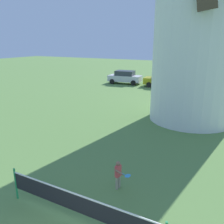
# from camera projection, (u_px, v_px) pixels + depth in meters

# --- Properties ---
(tennis_net) EXTENTS (4.95, 0.06, 1.10)m
(tennis_net) POSITION_uv_depth(u_px,v_px,m) (78.00, 204.00, 6.47)
(tennis_net) COLOR #238E4C
(tennis_net) RESTS_ON ground_plane
(player_far) EXTENTS (0.65, 0.53, 1.05)m
(player_far) POSITION_uv_depth(u_px,v_px,m) (119.00, 174.00, 8.11)
(player_far) COLOR #9E937F
(player_far) RESTS_ON ground_plane
(parked_car_silver) EXTENTS (4.07, 2.22, 1.56)m
(parked_car_silver) POSITION_uv_depth(u_px,v_px,m) (125.00, 77.00, 28.53)
(parked_car_silver) COLOR silver
(parked_car_silver) RESTS_ON ground_plane
(parked_car_mustard) EXTENTS (4.54, 2.27, 1.56)m
(parked_car_mustard) POSITION_uv_depth(u_px,v_px,m) (164.00, 80.00, 26.40)
(parked_car_mustard) COLOR #999919
(parked_car_mustard) RESTS_ON ground_plane
(parked_car_blue) EXTENTS (4.07, 2.42, 1.56)m
(parked_car_blue) POSITION_uv_depth(u_px,v_px,m) (214.00, 84.00, 24.01)
(parked_car_blue) COLOR #334C99
(parked_car_blue) RESTS_ON ground_plane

